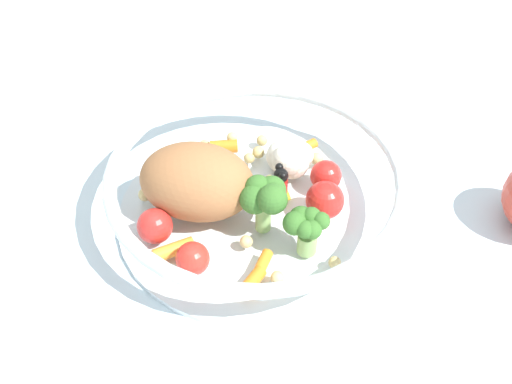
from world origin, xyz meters
TOP-DOWN VIEW (x-y plane):
  - ground_plane at (0.00, 0.00)m, footprint 2.40×2.40m
  - food_container at (-0.02, 0.00)m, footprint 0.25×0.25m

SIDE VIEW (x-z plane):
  - ground_plane at x=0.00m, z-range 0.00..0.00m
  - food_container at x=-0.02m, z-range 0.00..0.07m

